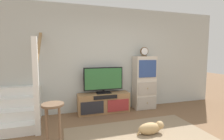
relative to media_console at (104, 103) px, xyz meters
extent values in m
cube|color=#B2B7B2|center=(0.30, 0.27, 1.10)|extent=(6.40, 0.12, 2.70)
cube|color=#997047|center=(0.00, 0.01, 0.00)|extent=(1.31, 0.36, 0.50)
cube|color=#232328|center=(-0.33, -0.18, -0.04)|extent=(0.55, 0.02, 0.30)
cube|color=maroon|center=(0.33, -0.18, -0.04)|extent=(0.55, 0.02, 0.30)
cube|color=black|center=(0.00, -0.18, 0.19)|extent=(0.59, 0.02, 0.09)
cube|color=black|center=(0.00, 0.03, 0.26)|extent=(0.36, 0.22, 0.02)
cylinder|color=black|center=(0.00, 0.03, 0.30)|extent=(0.05, 0.05, 0.06)
cube|color=black|center=(0.00, 0.03, 0.62)|extent=(1.00, 0.05, 0.58)
cube|color=#2D6B38|center=(0.00, 0.00, 0.62)|extent=(0.95, 0.01, 0.53)
cube|color=beige|center=(1.14, 0.02, 0.47)|extent=(0.58, 0.34, 1.43)
cube|color=#ADA497|center=(1.14, -0.16, -0.05)|extent=(0.53, 0.02, 0.33)
sphere|color=olive|center=(1.14, -0.18, -0.05)|extent=(0.03, 0.03, 0.03)
cube|color=#ADA497|center=(1.14, -0.16, 0.34)|extent=(0.53, 0.02, 0.33)
sphere|color=olive|center=(1.14, -0.18, 0.34)|extent=(0.03, 0.03, 0.03)
cube|color=#2D4784|center=(1.14, -0.16, 0.86)|extent=(0.49, 0.02, 0.45)
cube|color=#4C3823|center=(1.12, 0.00, 1.19)|extent=(0.13, 0.08, 0.02)
cylinder|color=brown|center=(1.12, 0.00, 1.31)|extent=(0.22, 0.04, 0.22)
cylinder|color=silver|center=(1.12, -0.03, 1.31)|extent=(0.19, 0.01, 0.19)
cube|color=white|center=(-1.95, -0.66, -0.15)|extent=(0.90, 0.26, 0.19)
cube|color=white|center=(-1.95, -0.40, -0.06)|extent=(0.90, 0.26, 0.38)
cube|color=white|center=(-1.95, -0.14, 0.04)|extent=(0.90, 0.26, 0.57)
cube|color=white|center=(-1.95, 0.12, 0.13)|extent=(0.90, 0.26, 0.76)
cube|color=white|center=(-1.95, 0.38, 0.23)|extent=(0.90, 0.26, 0.95)
cube|color=white|center=(-1.45, -0.79, 0.65)|extent=(0.09, 0.09, 1.80)
cube|color=#9E7547|center=(-1.45, -0.14, 1.45)|extent=(0.06, 1.33, 0.99)
cylinder|color=brown|center=(-1.24, -1.44, 0.10)|extent=(0.04, 0.04, 0.69)
cylinder|color=brown|center=(-1.06, -1.44, 0.10)|extent=(0.04, 0.04, 0.69)
cylinder|color=brown|center=(-1.24, -1.25, 0.10)|extent=(0.04, 0.04, 0.69)
cylinder|color=brown|center=(-1.06, -1.25, 0.10)|extent=(0.04, 0.04, 0.69)
cylinder|color=brown|center=(-1.15, -1.35, 0.46)|extent=(0.34, 0.34, 0.03)
ellipsoid|color=tan|center=(0.53, -1.37, -0.14)|extent=(0.45, 0.22, 0.22)
sphere|color=tan|center=(0.74, -1.38, -0.09)|extent=(0.15, 0.15, 0.15)
cylinder|color=tan|center=(0.32, -1.36, -0.17)|extent=(0.10, 0.04, 0.16)
camera|label=1|loc=(-0.99, -3.98, 1.24)|focal=26.43mm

